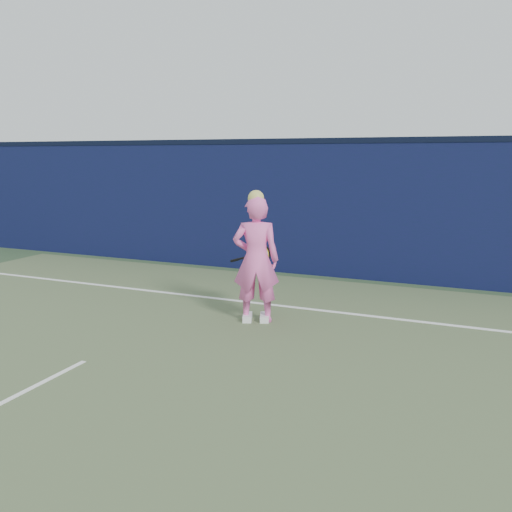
% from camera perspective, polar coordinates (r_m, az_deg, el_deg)
% --- Properties ---
extents(ground, '(80.00, 80.00, 0.00)m').
position_cam_1_polar(ground, '(5.82, -24.22, -13.53)').
color(ground, '#2C4229').
rests_on(ground, ground).
extents(backstop_wall, '(24.00, 0.40, 2.50)m').
position_cam_1_polar(backstop_wall, '(10.86, 1.20, 5.09)').
color(backstop_wall, '#0C1435').
rests_on(backstop_wall, ground).
extents(wall_cap, '(24.00, 0.42, 0.10)m').
position_cam_1_polar(wall_cap, '(10.81, 1.23, 11.96)').
color(wall_cap, black).
rests_on(wall_cap, backstop_wall).
extents(player, '(0.74, 0.61, 1.83)m').
position_cam_1_polar(player, '(7.42, 0.00, -0.36)').
color(player, '#FF63BA').
rests_on(player, ground).
extents(racket, '(0.60, 0.20, 0.32)m').
position_cam_1_polar(racket, '(7.83, 0.17, 0.13)').
color(racket, black).
rests_on(racket, ground).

